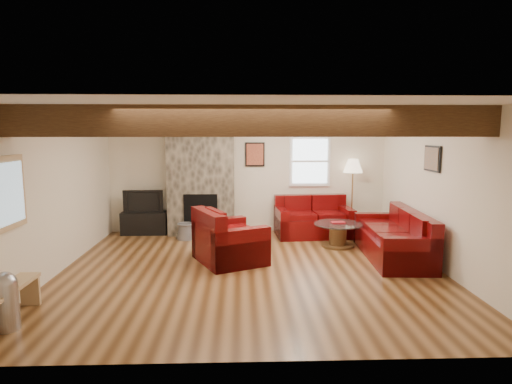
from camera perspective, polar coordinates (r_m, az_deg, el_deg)
room at (r=6.63m, az=-0.68°, el=-0.05°), size 8.00×8.00×8.00m
oak_beam at (r=5.32m, az=-0.39°, el=9.42°), size 6.00×0.36×0.38m
chimney_breast at (r=9.15m, az=-7.32°, el=1.90°), size 1.40×0.67×2.50m
back_window at (r=9.42m, az=7.19°, el=4.10°), size 0.90×0.08×1.10m
hatch_window at (r=5.84m, az=-30.75°, el=-0.30°), size 0.08×1.00×0.90m
ceiling_dome at (r=7.54m, az=6.10°, el=9.93°), size 0.40×0.40×0.18m
artwork_back at (r=9.29m, az=-0.15°, el=5.03°), size 0.42×0.06×0.52m
artwork_right at (r=7.55m, az=22.39°, el=4.14°), size 0.06×0.55×0.42m
sofa_three at (r=7.85m, az=17.72°, el=-5.40°), size 1.01×2.18×0.83m
loveseat at (r=9.10m, az=7.70°, el=-3.26°), size 1.63×1.02×0.83m
armchair_red at (r=7.26m, az=-3.50°, el=-5.80°), size 1.36×1.42×0.90m
coffee_table at (r=8.38m, az=10.86°, el=-5.64°), size 0.92×0.92×0.48m
tv_cabinet at (r=9.53m, az=-14.61°, el=-4.01°), size 0.97×0.39×0.48m
television at (r=9.44m, az=-14.71°, el=-1.14°), size 0.84×0.11×0.48m
floor_lamp at (r=9.46m, az=12.80°, el=2.89°), size 0.41×0.41×1.60m
pine_bench at (r=5.82m, az=-30.11°, el=-12.93°), size 0.26×1.10×0.41m
pedal_bin at (r=5.59m, az=-30.39°, el=-12.43°), size 0.31×0.31×0.66m
coal_bucket at (r=8.91m, az=-9.33°, el=-5.15°), size 0.36×0.36×0.34m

